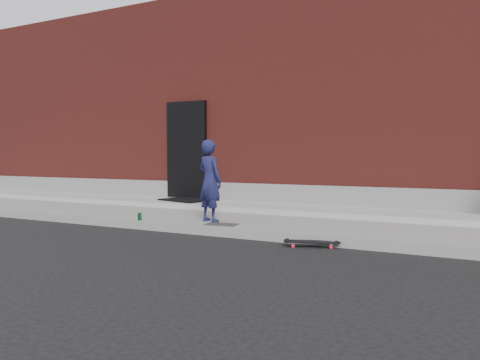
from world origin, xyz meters
The scene contains 9 objects.
ground centered at (0.00, 0.00, 0.00)m, with size 80.00×80.00×0.00m, color black.
sidewalk centered at (0.00, 1.50, 0.07)m, with size 20.00×3.00×0.15m, color gray.
apron centered at (0.00, 2.40, 0.20)m, with size 20.00×1.20×0.10m, color gray.
building centered at (0.00, 6.99, 2.50)m, with size 20.00×8.10×5.00m.
child centered at (-0.49, 0.48, 0.84)m, with size 0.50×0.33×1.38m, color #181B45.
skateboard centered at (1.50, -0.12, 0.07)m, with size 0.76×0.43×0.08m.
soda_can centered at (-1.64, 0.05, 0.22)m, with size 0.07×0.07×0.13m, color #187A38.
doormat centered at (-2.30, 2.56, 0.27)m, with size 1.11×0.90×0.03m, color black.
utility_plate centered at (-0.12, 0.23, 0.16)m, with size 0.50×0.32×0.01m, color #5C5C61.
Camera 1 is at (3.54, -6.25, 1.26)m, focal length 35.00 mm.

